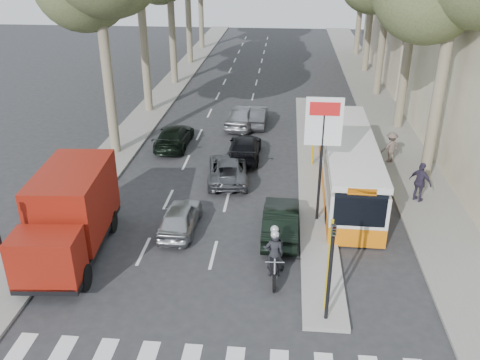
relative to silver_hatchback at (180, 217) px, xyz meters
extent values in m
plane|color=#28282B|center=(2.55, -3.76, -0.61)|extent=(120.00, 120.00, 0.00)
cube|color=gray|center=(11.15, 21.24, -0.55)|extent=(3.20, 70.00, 0.12)
cube|color=gray|center=(-5.45, 24.24, -0.55)|extent=(2.40, 64.00, 0.12)
cube|color=gray|center=(5.80, 7.24, -0.53)|extent=(1.50, 26.00, 0.16)
cylinder|color=yellow|center=(5.80, -4.76, 1.14)|extent=(0.10, 0.10, 3.50)
cylinder|color=yellow|center=(5.80, 1.24, 1.14)|extent=(0.10, 0.10, 3.50)
cylinder|color=yellow|center=(5.80, 7.24, 1.14)|extent=(0.10, 0.10, 3.50)
cylinder|color=black|center=(5.80, 1.24, 1.99)|extent=(0.12, 0.12, 5.20)
cube|color=white|center=(5.80, 1.24, 3.99)|extent=(1.50, 0.10, 2.00)
cube|color=red|center=(5.80, 1.18, 4.54)|extent=(1.20, 0.02, 0.55)
cylinder|color=black|center=(5.80, -5.26, 0.99)|extent=(0.12, 0.12, 3.20)
imported|color=black|center=(5.80, -5.26, 2.49)|extent=(0.16, 0.41, 1.00)
cylinder|color=black|center=(-5.05, -4.76, 0.99)|extent=(0.12, 0.12, 3.20)
cylinder|color=#6B604C|center=(-5.45, 8.24, 3.59)|extent=(0.56, 0.56, 8.40)
cylinder|color=#6B604C|center=(-5.55, 16.24, 3.87)|extent=(0.56, 0.56, 8.96)
cylinder|color=#6B604C|center=(-5.35, 24.24, 3.45)|extent=(0.56, 0.56, 8.12)
cylinder|color=#6B604C|center=(-5.45, 32.24, 4.15)|extent=(0.56, 0.56, 9.52)
cylinder|color=#6B604C|center=(-5.55, 40.24, 3.73)|extent=(0.56, 0.56, 8.68)
cylinder|color=#6B604C|center=(11.55, 6.24, 3.59)|extent=(0.56, 0.56, 8.40)
cylinder|color=#6B604C|center=(11.65, 14.24, 4.01)|extent=(0.56, 0.56, 9.24)
cylinder|color=#6B604C|center=(11.45, 22.24, 3.31)|extent=(0.56, 0.56, 7.84)
cylinder|color=#6B604C|center=(11.55, 30.24, 3.87)|extent=(0.56, 0.56, 8.96)
cylinder|color=#6B604C|center=(11.65, 38.24, 3.59)|extent=(0.56, 0.56, 8.40)
imported|color=#A5A8AD|center=(0.00, 0.00, 0.00)|extent=(1.51, 3.61, 1.22)
imported|color=black|center=(4.24, 0.01, 0.07)|extent=(1.47, 4.11, 1.35)
imported|color=#505258|center=(1.45, 5.20, -0.01)|extent=(2.43, 4.49, 1.19)
imported|color=black|center=(2.05, 8.16, 0.02)|extent=(1.81, 4.35, 1.26)
imported|color=#A2A3AA|center=(1.45, 13.54, 0.14)|extent=(2.30, 4.56, 1.49)
imported|color=#4B4C53|center=(2.34, 13.97, 0.03)|extent=(1.46, 3.94, 1.29)
imported|color=black|center=(-2.28, 9.56, 0.03)|extent=(1.83, 4.44, 1.28)
cube|color=black|center=(-3.75, -2.29, -0.04)|extent=(2.74, 6.33, 0.26)
cylinder|color=black|center=(-4.61, -4.42, -0.15)|extent=(0.38, 0.95, 0.93)
cylinder|color=black|center=(-2.56, -4.26, -0.15)|extent=(0.38, 0.95, 0.93)
cylinder|color=black|center=(-4.92, -0.53, -0.15)|extent=(0.38, 0.95, 0.93)
cylinder|color=black|center=(-2.86, -0.37, -0.15)|extent=(0.38, 0.95, 0.93)
cube|color=maroon|center=(-3.56, -4.65, 0.88)|extent=(2.37, 1.61, 1.75)
cube|color=black|center=(-3.51, -5.32, 1.09)|extent=(2.06, 0.24, 0.93)
cube|color=maroon|center=(-3.81, -1.47, 1.40)|extent=(2.70, 4.49, 2.57)
cube|color=orange|center=(7.35, 4.43, -0.11)|extent=(2.46, 10.58, 0.83)
cube|color=silver|center=(7.35, 4.43, 0.99)|extent=(2.46, 10.58, 1.38)
cube|color=black|center=(7.35, 4.43, 1.27)|extent=(2.48, 10.16, 0.78)
cube|color=silver|center=(7.35, 4.43, 2.00)|extent=(2.46, 10.58, 0.28)
cube|color=black|center=(7.27, -0.81, 1.13)|extent=(2.02, 0.09, 1.38)
cube|color=orange|center=(7.27, -0.81, 1.94)|extent=(1.10, 0.08, 0.29)
cylinder|color=black|center=(6.27, 1.07, -0.20)|extent=(0.27, 0.88, 0.88)
cylinder|color=black|center=(8.33, 1.04, -0.20)|extent=(0.27, 0.88, 0.88)
cylinder|color=black|center=(6.38, 7.61, -0.20)|extent=(0.27, 0.88, 0.88)
cylinder|color=black|center=(8.43, 7.57, -0.20)|extent=(0.27, 0.88, 0.88)
cylinder|color=black|center=(4.10, -3.80, -0.27)|extent=(0.14, 0.69, 0.69)
cylinder|color=black|center=(4.01, -2.19, -0.27)|extent=(0.14, 0.69, 0.69)
cylinder|color=silver|center=(4.09, -3.73, 0.14)|extent=(0.09, 0.43, 0.86)
cube|color=black|center=(4.05, -2.94, -0.13)|extent=(0.28, 0.82, 0.32)
cube|color=black|center=(4.06, -3.16, 0.17)|extent=(0.35, 0.50, 0.24)
cube|color=black|center=(4.04, -2.62, 0.10)|extent=(0.34, 0.71, 0.13)
cylinder|color=silver|center=(4.09, -3.66, 0.49)|extent=(0.67, 0.08, 0.04)
imported|color=black|center=(4.05, -2.94, 0.35)|extent=(0.68, 0.47, 1.81)
imported|color=black|center=(4.03, -2.51, 0.29)|extent=(0.85, 0.50, 1.70)
sphere|color=#B2B2B7|center=(4.05, -3.00, 1.20)|extent=(0.30, 0.30, 0.30)
sphere|color=#B2B2B7|center=(4.03, -2.55, 1.13)|extent=(0.30, 0.30, 0.30)
imported|color=#362E45|center=(10.59, 3.46, 0.46)|extent=(1.18, 1.17, 1.91)
imported|color=#67554D|center=(10.08, 8.10, 0.37)|extent=(1.21, 0.87, 1.71)
camera|label=1|loc=(4.24, -18.35, 10.52)|focal=38.00mm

